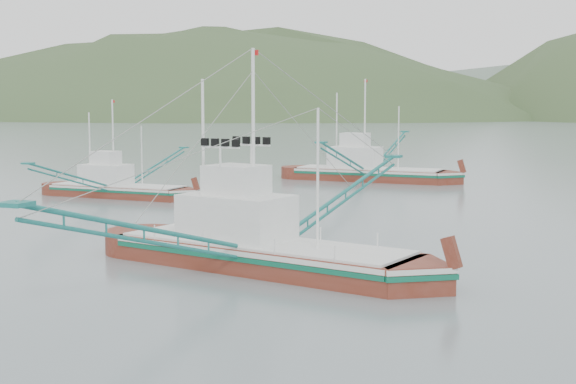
% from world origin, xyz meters
% --- Properties ---
extents(ground, '(1200.00, 1200.00, 0.00)m').
position_xyz_m(ground, '(0.00, 0.00, 0.00)').
color(ground, slate).
rests_on(ground, ground).
extents(main_boat, '(16.29, 28.13, 11.55)m').
position_xyz_m(main_boat, '(0.55, 0.59, 2.11)').
color(main_boat, maroon).
rests_on(main_boat, ground).
extents(bg_boat_far, '(15.61, 27.99, 11.32)m').
position_xyz_m(bg_boat_far, '(-6.14, 45.41, 1.55)').
color(bg_boat_far, maroon).
rests_on(bg_boat_far, ground).
extents(bg_boat_left, '(12.41, 22.27, 9.01)m').
position_xyz_m(bg_boat_left, '(-22.58, 23.85, 1.24)').
color(bg_boat_left, maroon).
rests_on(bg_boat_left, ground).
extents(headland_left, '(448.00, 308.00, 210.00)m').
position_xyz_m(headland_left, '(-180.00, 360.00, 0.00)').
color(headland_left, '#354C27').
rests_on(headland_left, ground).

